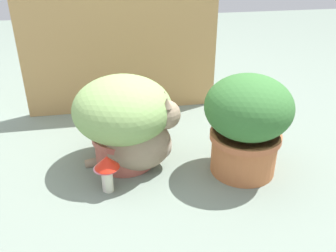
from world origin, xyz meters
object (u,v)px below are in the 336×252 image
object	(u,v)px
cat	(142,140)
mushroom_ornament_pink	(106,168)
leafy_planter	(247,122)
grass_planter	(123,116)
mushroom_ornament_red	(107,166)

from	to	relation	value
cat	mushroom_ornament_pink	size ratio (longest dim) A/B	2.78
leafy_planter	mushroom_ornament_pink	bearing A→B (deg)	-175.85
mushroom_ornament_pink	leafy_planter	bearing A→B (deg)	4.15
grass_planter	leafy_planter	world-z (taller)	leafy_planter
leafy_planter	cat	distance (m)	0.40
leafy_planter	mushroom_ornament_pink	xyz separation A→B (m)	(-0.52, -0.04, -0.12)
leafy_planter	mushroom_ornament_red	size ratio (longest dim) A/B	2.64
cat	mushroom_ornament_red	world-z (taller)	cat
grass_planter	leafy_planter	xyz separation A→B (m)	(0.44, -0.14, 0.01)
leafy_planter	grass_planter	bearing A→B (deg)	162.53
grass_planter	mushroom_ornament_red	xyz separation A→B (m)	(-0.07, -0.18, -0.10)
grass_planter	cat	distance (m)	0.12
cat	grass_planter	bearing A→B (deg)	139.25
grass_planter	cat	size ratio (longest dim) A/B	1.00
grass_planter	mushroom_ornament_pink	distance (m)	0.22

